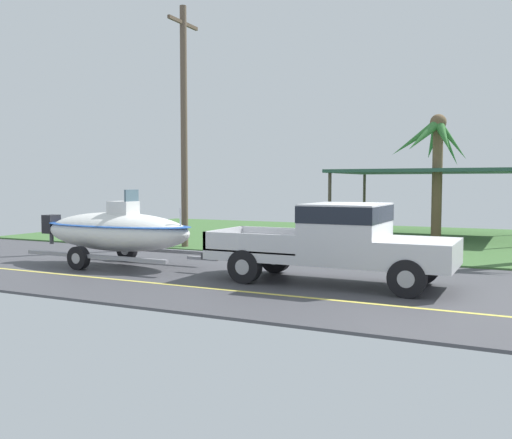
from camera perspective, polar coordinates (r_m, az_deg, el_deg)
ground at (r=21.35m, az=18.49°, el=-2.88°), size 36.00×22.00×0.11m
pickup_truck_towing at (r=13.33m, az=8.91°, el=-2.01°), size 5.98×2.08×1.89m
boat_on_trailer at (r=16.62m, az=-13.89°, el=-1.14°), size 6.00×2.28×2.18m
carport_awning at (r=25.60m, az=17.29°, el=4.53°), size 7.89×5.90×2.93m
palm_tree_near_right at (r=23.24m, az=17.56°, el=6.68°), size 3.03×2.87×5.03m
utility_pole at (r=20.78m, az=-7.26°, el=9.50°), size 0.24×1.80×8.64m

